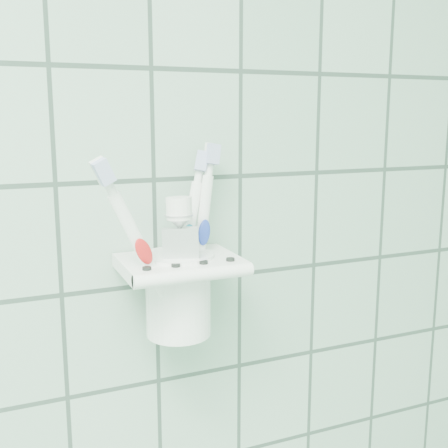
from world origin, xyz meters
The scene contains 6 objects.
holder_bracket centered at (0.64, 1.15, 1.28)m, with size 0.12×0.10×0.04m.
cup centered at (0.64, 1.16, 1.25)m, with size 0.08×0.08×0.09m.
toothbrush_pink centered at (0.64, 1.14, 1.32)m, with size 0.09×0.03×0.20m.
toothbrush_blue centered at (0.63, 1.15, 1.31)m, with size 0.06×0.04×0.20m.
toothbrush_orange centered at (0.66, 1.15, 1.31)m, with size 0.04×0.03×0.20m.
toothpaste_tube centered at (0.64, 1.14, 1.30)m, with size 0.04×0.04×0.15m.
Camera 1 is at (0.46, 0.60, 1.44)m, focal length 45.00 mm.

